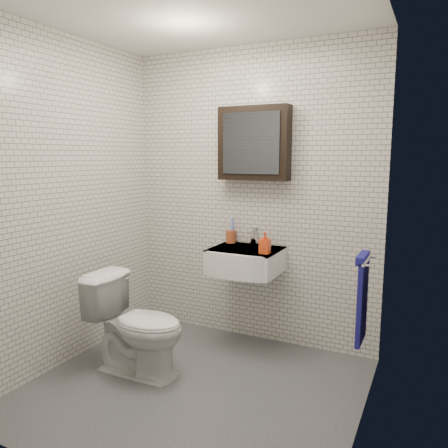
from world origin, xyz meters
name	(u,v)px	position (x,y,z in m)	size (l,w,h in m)	color
ground	(194,388)	(0.00, 0.00, 0.01)	(2.20, 2.00, 0.01)	#45484C
room_shell	(192,177)	(0.00, 0.00, 1.47)	(2.22, 2.02, 2.51)	silver
washbasin	(244,261)	(0.05, 0.73, 0.76)	(0.55, 0.50, 0.20)	white
faucet	(253,237)	(0.05, 0.93, 0.92)	(0.06, 0.20, 0.15)	silver
mirror_cabinet	(254,143)	(0.05, 0.93, 1.70)	(0.60, 0.15, 0.60)	black
towel_rail	(362,295)	(1.04, 0.35, 0.72)	(0.09, 0.30, 0.58)	silver
toothbrush_cup	(231,236)	(-0.16, 0.94, 0.91)	(0.11, 0.11, 0.24)	#9E4627
soap_bottle	(265,243)	(0.26, 0.67, 0.94)	(0.08, 0.08, 0.17)	orange
toilet	(137,325)	(-0.49, 0.02, 0.37)	(0.41, 0.73, 0.74)	white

